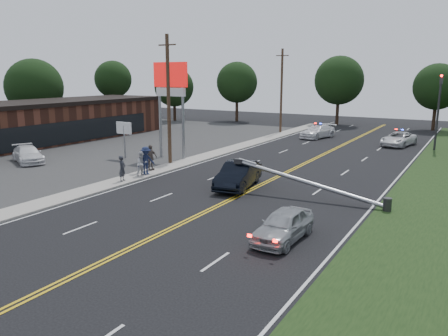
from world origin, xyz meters
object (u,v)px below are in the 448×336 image
Objects in this scene: utility_pole_far at (281,91)px; crashed_sedan at (238,175)px; traffic_signal at (439,105)px; bystander_b at (142,164)px; small_sign at (124,131)px; pylon_sign at (171,87)px; emergency_a at (398,139)px; waiting_sedan at (283,225)px; fallen_streetlight at (316,185)px; emergency_b at (318,131)px; bystander_c at (146,161)px; parked_car at (28,154)px; utility_pole_mid at (169,100)px; bystander_d at (150,158)px; bystander_a at (122,168)px.

utility_pole_far reaches higher than crashed_sedan.
bystander_b is at bearing -125.89° from traffic_signal.
small_sign is at bearing -102.31° from utility_pole_far.
pylon_sign is 23.52m from emergency_a.
waiting_sedan is 14.40m from bystander_b.
traffic_signal is 22.62m from fallen_streetlight.
emergency_b is 2.54× the size of bystander_c.
parked_car is (-27.85, -23.33, -3.54)m from traffic_signal.
traffic_signal is at bearing -17.05° from bystander_c.
utility_pole_mid reaches higher than emergency_a.
bystander_b is 1.81m from bystander_d.
utility_pole_mid is 2.04× the size of emergency_a.
pylon_sign reaches higher than emergency_a.
waiting_sedan is 13.78m from bystander_a.
small_sign reaches higher than bystander_a.
bystander_c is (-12.23, -0.23, 0.19)m from fallen_streetlight.
utility_pole_mid is 2.02× the size of crashed_sedan.
bystander_a is at bearing -105.43° from emergency_a.
utility_pole_far is 2.52× the size of waiting_sedan.
utility_pole_far is 5.93× the size of bystander_a.
small_sign is 0.44× the size of traffic_signal.
utility_pole_far is 15.08m from emergency_a.
traffic_signal is at bearing 38.90° from small_sign.
utility_pole_mid reaches higher than bystander_a.
emergency_a is at bearing -43.58° from bystander_a.
utility_pole_far is 27.32m from crashed_sedan.
utility_pole_mid is 22.00m from utility_pole_far.
crashed_sedan is (13.03, -3.70, -1.52)m from small_sign.
parked_car is (-5.55, -5.34, -1.67)m from small_sign.
utility_pole_mid is at bearing 0.00° from small_sign.
emergency_a is at bearing 53.37° from utility_pole_mid.
traffic_signal is 4.99m from emergency_a.
utility_pole_far is at bearing 21.79° from bystander_c.
bystander_a is (-13.16, 4.09, 0.29)m from waiting_sedan.
waiting_sedan is at bearing -59.02° from emergency_b.
bystander_a is (-13.03, -25.47, 0.28)m from emergency_a.
traffic_signal reaches higher than emergency_b.
small_sign reaches higher than bystander_b.
traffic_signal is at bearing -25.42° from parked_car.
fallen_streetlight is at bearing -13.88° from crashed_sedan.
small_sign is 21.84m from waiting_sedan.
parked_car is at bearing -106.60° from emergency_b.
bystander_b is 0.91× the size of bystander_d.
traffic_signal is 27.77m from bystander_c.
utility_pole_mid reaches higher than parked_car.
crashed_sedan is at bearing -24.20° from utility_pole_mid.
bystander_d is (-0.68, 1.29, -0.06)m from bystander_c.
emergency_a is 2.63× the size of bystander_d.
emergency_a is (0.71, 22.97, -0.24)m from fallen_streetlight.
parked_car is 0.93× the size of emergency_a.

